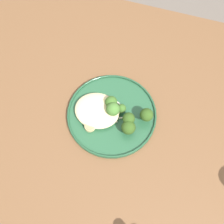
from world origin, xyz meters
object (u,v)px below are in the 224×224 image
at_px(seared_scallop_right_edge, 90,112).
at_px(broccoli_floret_left_leaning, 128,128).
at_px(seared_scallop_large_seared, 88,100).
at_px(broccoli_floret_split_head, 112,102).
at_px(seared_scallop_rear_pale, 84,106).
at_px(broccoli_floret_beside_noodles, 122,109).
at_px(broccoli_floret_right_tilted, 113,110).
at_px(seared_scallop_tiny_bay, 103,115).
at_px(broccoli_floret_small_sprig, 147,115).
at_px(seared_scallop_on_noodles, 97,109).
at_px(seared_scallop_left_edge, 90,127).
at_px(dinner_plate, 112,113).
at_px(seared_scallop_half_hidden, 110,115).
at_px(broccoli_floret_near_rim, 129,119).

distance_m(seared_scallop_right_edge, broccoli_floret_left_leaning, 0.14).
height_order(seared_scallop_large_seared, broccoli_floret_split_head, broccoli_floret_split_head).
height_order(seared_scallop_rear_pale, broccoli_floret_beside_noodles, broccoli_floret_beside_noodles).
relative_size(seared_scallop_rear_pale, broccoli_floret_right_tilted, 0.43).
bearing_deg(seared_scallop_tiny_bay, broccoli_floret_small_sprig, 11.83).
bearing_deg(seared_scallop_on_noodles, seared_scallop_left_edge, -91.97).
height_order(dinner_plate, seared_scallop_right_edge, seared_scallop_right_edge).
distance_m(seared_scallop_rear_pale, seared_scallop_tiny_bay, 0.07).
distance_m(dinner_plate, broccoli_floret_split_head, 0.04).
bearing_deg(broccoli_floret_split_head, broccoli_floret_right_tilted, -69.61).
distance_m(seared_scallop_left_edge, broccoli_floret_beside_noodles, 0.11).
relative_size(seared_scallop_rear_pale, seared_scallop_on_noodles, 0.98).
xyz_separation_m(seared_scallop_rear_pale, broccoli_floret_right_tilted, (0.10, -0.00, 0.03)).
height_order(seared_scallop_large_seared, broccoli_floret_right_tilted, broccoli_floret_right_tilted).
height_order(broccoli_floret_left_leaning, broccoli_floret_small_sprig, broccoli_floret_small_sprig).
bearing_deg(broccoli_floret_right_tilted, seared_scallop_left_edge, -131.85).
distance_m(seared_scallop_half_hidden, seared_scallop_left_edge, 0.07).
bearing_deg(broccoli_floret_near_rim, broccoli_floret_beside_noodles, 134.84).
xyz_separation_m(broccoli_floret_near_rim, broccoli_floret_small_sprig, (0.05, 0.03, 0.00)).
relative_size(broccoli_floret_small_sprig, broccoli_floret_beside_noodles, 1.51).
bearing_deg(seared_scallop_tiny_bay, seared_scallop_on_noodles, 155.22).
bearing_deg(seared_scallop_on_noodles, broccoli_floret_right_tilted, -0.84).
bearing_deg(seared_scallop_large_seared, seared_scallop_rear_pale, -98.10).
relative_size(dinner_plate, broccoli_floret_beside_noodles, 7.25).
bearing_deg(broccoli_floret_left_leaning, seared_scallop_on_noodles, 161.89).
bearing_deg(broccoli_floret_left_leaning, seared_scallop_large_seared, 158.25).
distance_m(seared_scallop_tiny_bay, broccoli_floret_split_head, 0.05).
bearing_deg(broccoli_floret_right_tilted, broccoli_floret_split_head, 110.39).
distance_m(seared_scallop_tiny_bay, seared_scallop_large_seared, 0.07).
height_order(seared_scallop_half_hidden, seared_scallop_left_edge, same).
height_order(seared_scallop_large_seared, seared_scallop_on_noodles, seared_scallop_large_seared).
bearing_deg(dinner_plate, seared_scallop_right_edge, -162.79).
xyz_separation_m(seared_scallop_right_edge, broccoli_floret_split_head, (0.06, 0.04, 0.02)).
bearing_deg(broccoli_floret_split_head, seared_scallop_half_hidden, -86.08).
relative_size(seared_scallop_right_edge, seared_scallop_tiny_bay, 1.45).
bearing_deg(broccoli_floret_near_rim, seared_scallop_rear_pale, 175.98).
distance_m(broccoli_floret_right_tilted, broccoli_floret_split_head, 0.03).
xyz_separation_m(seared_scallop_on_noodles, broccoli_floret_beside_noodles, (0.08, 0.02, 0.01)).
xyz_separation_m(seared_scallop_right_edge, broccoli_floret_beside_noodles, (0.09, 0.04, 0.01)).
height_order(seared_scallop_left_edge, seared_scallop_on_noodles, seared_scallop_left_edge).
distance_m(seared_scallop_right_edge, seared_scallop_left_edge, 0.05).
xyz_separation_m(dinner_plate, seared_scallop_left_edge, (-0.05, -0.07, 0.01)).
height_order(seared_scallop_rear_pale, broccoli_floret_near_rim, broccoli_floret_near_rim).
height_order(seared_scallop_rear_pale, broccoli_floret_right_tilted, broccoli_floret_right_tilted).
xyz_separation_m(seared_scallop_half_hidden, broccoli_floret_split_head, (-0.00, 0.03, 0.02)).
height_order(seared_scallop_on_noodles, broccoli_floret_left_leaning, broccoli_floret_left_leaning).
bearing_deg(seared_scallop_left_edge, broccoli_floret_split_head, 63.86).
distance_m(dinner_plate, broccoli_floret_small_sprig, 0.12).
distance_m(seared_scallop_half_hidden, broccoli_floret_beside_noodles, 0.04).
bearing_deg(dinner_plate, seared_scallop_rear_pale, -175.80).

